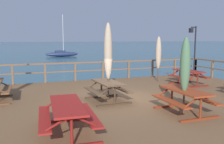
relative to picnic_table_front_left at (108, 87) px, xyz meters
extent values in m
plane|color=#2D5B6B|center=(0.48, 0.14, -1.41)|extent=(600.00, 600.00, 0.00)
cube|color=brown|center=(0.48, 0.14, -0.98)|extent=(15.17, 9.75, 0.86)
cube|color=brown|center=(0.48, 4.87, 0.50)|extent=(14.87, 0.09, 0.08)
cube|color=brown|center=(0.48, 4.87, 0.03)|extent=(14.87, 0.07, 0.06)
cube|color=brown|center=(-3.65, 4.87, -0.03)|extent=(0.10, 0.10, 1.05)
cube|color=brown|center=(-2.00, 4.87, -0.03)|extent=(0.10, 0.10, 1.05)
cube|color=brown|center=(-0.34, 4.87, -0.03)|extent=(0.10, 0.10, 1.05)
cube|color=brown|center=(1.31, 4.87, -0.03)|extent=(0.10, 0.10, 1.05)
cube|color=brown|center=(2.96, 4.87, -0.03)|extent=(0.10, 0.10, 1.05)
cube|color=brown|center=(4.61, 4.87, -0.03)|extent=(0.10, 0.10, 1.05)
cube|color=brown|center=(6.27, 4.87, -0.03)|extent=(0.10, 0.10, 1.05)
cube|color=brown|center=(7.92, 4.87, -0.03)|extent=(0.10, 0.10, 1.05)
cube|color=brown|center=(7.92, 3.29, -0.03)|extent=(0.10, 0.10, 1.05)
cube|color=brown|center=(7.92, 4.87, -0.03)|extent=(0.10, 0.10, 1.05)
cube|color=brown|center=(-3.67, 1.44, -0.11)|extent=(0.28, 1.81, 0.04)
cylinder|color=brown|center=(-3.95, 2.16, 0.04)|extent=(0.63, 0.06, 0.37)
cube|color=brown|center=(0.00, 0.00, 0.19)|extent=(0.88, 1.77, 0.05)
cube|color=brown|center=(0.56, 0.04, -0.11)|extent=(0.40, 1.73, 0.04)
cube|color=brown|center=(-0.56, -0.04, -0.11)|extent=(0.40, 1.73, 0.04)
cube|color=#432F1F|center=(0.05, -0.68, -0.52)|extent=(1.40, 0.18, 0.06)
cylinder|color=#432F1F|center=(0.05, -0.68, -0.18)|extent=(0.07, 0.07, 0.74)
cylinder|color=#432F1F|center=(0.33, -0.66, 0.04)|extent=(0.63, 0.10, 0.37)
cylinder|color=#432F1F|center=(-0.23, -0.70, 0.04)|extent=(0.63, 0.10, 0.37)
cube|color=#432F1F|center=(-0.05, 0.68, -0.52)|extent=(1.40, 0.18, 0.06)
cylinder|color=#432F1F|center=(-0.05, 0.68, -0.18)|extent=(0.07, 0.07, 0.74)
cylinder|color=#432F1F|center=(0.23, 0.70, 0.04)|extent=(0.63, 0.10, 0.37)
cylinder|color=#432F1F|center=(-0.33, 0.66, 0.04)|extent=(0.63, 0.10, 0.37)
cube|color=#993819|center=(1.89, -2.26, 0.19)|extent=(0.76, 1.86, 0.05)
cube|color=#993819|center=(2.45, -2.26, -0.11)|extent=(0.28, 1.86, 0.04)
cube|color=#993819|center=(1.33, -2.26, -0.11)|extent=(0.28, 1.86, 0.04)
cube|color=maroon|center=(1.89, -3.01, -0.52)|extent=(1.40, 0.08, 0.06)
cylinder|color=maroon|center=(1.89, -3.01, -0.18)|extent=(0.07, 0.07, 0.74)
cylinder|color=maroon|center=(2.17, -3.01, 0.04)|extent=(0.63, 0.06, 0.37)
cylinder|color=maroon|center=(1.61, -3.01, 0.04)|extent=(0.63, 0.06, 0.37)
cube|color=maroon|center=(1.88, -1.51, -0.52)|extent=(1.40, 0.08, 0.06)
cylinder|color=maroon|center=(1.88, -1.51, -0.18)|extent=(0.07, 0.07, 0.74)
cylinder|color=maroon|center=(2.16, -1.51, 0.04)|extent=(0.63, 0.06, 0.37)
cylinder|color=maroon|center=(1.60, -1.51, 0.04)|extent=(0.63, 0.06, 0.37)
cube|color=maroon|center=(-1.97, -2.71, 0.19)|extent=(0.87, 2.17, 0.05)
cube|color=maroon|center=(-1.41, -2.74, -0.11)|extent=(0.39, 2.14, 0.04)
cube|color=maroon|center=(-2.53, -2.68, -0.11)|extent=(0.39, 2.14, 0.04)
cylinder|color=maroon|center=(-2.02, -3.59, -0.18)|extent=(0.07, 0.07, 0.74)
cylinder|color=maroon|center=(-1.74, -3.61, 0.04)|extent=(0.63, 0.09, 0.37)
cylinder|color=maroon|center=(-2.30, -3.58, 0.04)|extent=(0.63, 0.09, 0.37)
cube|color=maroon|center=(-1.93, -1.82, -0.52)|extent=(1.40, 0.15, 0.06)
cylinder|color=maroon|center=(-1.93, -1.82, -0.18)|extent=(0.07, 0.07, 0.74)
cylinder|color=maroon|center=(-1.65, -1.84, 0.04)|extent=(0.63, 0.09, 0.37)
cylinder|color=maroon|center=(-2.21, -1.81, 0.04)|extent=(0.63, 0.09, 0.37)
cube|color=maroon|center=(5.03, 1.77, 0.19)|extent=(0.85, 1.78, 0.05)
cube|color=maroon|center=(5.59, 1.80, -0.11)|extent=(0.37, 1.75, 0.04)
cube|color=maroon|center=(4.47, 1.74, -0.11)|extent=(0.37, 1.75, 0.04)
cube|color=maroon|center=(5.06, 1.08, -0.52)|extent=(1.40, 0.15, 0.06)
cylinder|color=maroon|center=(5.06, 1.08, -0.18)|extent=(0.07, 0.07, 0.74)
cylinder|color=maroon|center=(5.34, 1.10, 0.04)|extent=(0.63, 0.09, 0.37)
cylinder|color=maroon|center=(4.79, 1.07, 0.04)|extent=(0.63, 0.09, 0.37)
cube|color=maroon|center=(4.99, 2.46, -0.52)|extent=(1.40, 0.15, 0.06)
cylinder|color=maroon|center=(4.99, 2.46, -0.18)|extent=(0.07, 0.07, 0.74)
cylinder|color=maroon|center=(5.27, 2.48, 0.04)|extent=(0.63, 0.09, 0.37)
cylinder|color=maroon|center=(4.71, 2.45, 0.04)|extent=(0.63, 0.09, 0.37)
cylinder|color=#4C3828|center=(4.07, 3.23, 0.64)|extent=(0.06, 0.06, 2.39)
ellipsoid|color=tan|center=(4.07, 3.23, 1.07)|extent=(0.32, 0.32, 1.82)
cylinder|color=#71614F|center=(4.07, 3.23, 0.93)|extent=(0.21, 0.21, 0.05)
cone|color=#4C3828|center=(4.07, 3.23, 1.91)|extent=(0.10, 0.10, 0.14)
cylinder|color=#4C3828|center=(0.05, 0.07, 0.87)|extent=(0.06, 0.06, 2.84)
ellipsoid|color=tan|center=(0.05, 0.07, 1.37)|extent=(0.32, 0.32, 2.16)
cylinder|color=#71614F|center=(0.05, 0.07, 1.21)|extent=(0.21, 0.21, 0.05)
cone|color=#4C3828|center=(0.05, 0.07, 2.36)|extent=(0.10, 0.10, 0.14)
cylinder|color=#4C3828|center=(1.81, -2.31, 0.61)|extent=(0.06, 0.06, 2.32)
ellipsoid|color=#4C704C|center=(1.81, -2.31, 1.02)|extent=(0.32, 0.32, 1.76)
cylinder|color=#2D432D|center=(1.81, -2.31, 0.89)|extent=(0.21, 0.21, 0.05)
cone|color=#4C3828|center=(1.81, -2.31, 1.84)|extent=(0.10, 0.10, 0.14)
cylinder|color=black|center=(7.37, 4.32, 1.05)|extent=(0.09, 0.09, 3.20)
cylinder|color=black|center=(7.11, 4.22, 2.57)|extent=(0.53, 0.26, 0.06)
cube|color=black|center=(6.86, 4.11, 2.37)|extent=(0.20, 0.20, 0.28)
sphere|color=#F4E08C|center=(6.86, 4.11, 2.37)|extent=(0.14, 0.14, 0.14)
ellipsoid|color=navy|center=(3.25, 37.03, -0.96)|extent=(6.03, 1.80, 0.90)
cube|color=#202949|center=(2.95, 37.03, -0.47)|extent=(1.82, 1.13, 0.36)
cylinder|color=silver|center=(3.55, 37.04, 2.81)|extent=(0.10, 0.10, 7.00)
camera|label=1|loc=(-2.86, -8.65, 1.83)|focal=38.72mm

